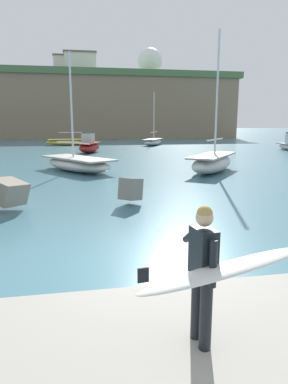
{
  "coord_description": "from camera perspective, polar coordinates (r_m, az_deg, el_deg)",
  "views": [
    {
      "loc": [
        -1.43,
        -7.14,
        2.95
      ],
      "look_at": [
        -0.01,
        0.5,
        1.4
      ],
      "focal_mm": 32.26,
      "sensor_mm": 36.0,
      "label": 1
    }
  ],
  "objects": [
    {
      "name": "boat_mid_left",
      "position": [
        48.65,
        -12.31,
        8.12
      ],
      "size": [
        6.09,
        2.26,
        6.13
      ],
      "color": "#EAC64C",
      "rests_on": "ground"
    },
    {
      "name": "walkway_path",
      "position": [
        4.47,
        12.23,
        -28.35
      ],
      "size": [
        48.0,
        4.4,
        0.24
      ],
      "primitive_type": "cube",
      "color": "#9E998E",
      "rests_on": "ground"
    },
    {
      "name": "boat_near_left",
      "position": [
        35.88,
        -9.05,
        7.53
      ],
      "size": [
        2.99,
        4.42,
        2.08
      ],
      "color": "maroon",
      "rests_on": "ground"
    },
    {
      "name": "surfer_with_board",
      "position": [
        4.22,
        10.79,
        -12.32
      ],
      "size": [
        2.12,
        1.26,
        1.78
      ],
      "color": "black",
      "rests_on": "walkway_path"
    },
    {
      "name": "boat_mid_centre",
      "position": [
        47.58,
        1.5,
        8.34
      ],
      "size": [
        4.2,
        6.04,
        7.09
      ],
      "color": "beige",
      "rests_on": "ground"
    },
    {
      "name": "radar_dome",
      "position": [
        92.68,
        1.0,
        20.16
      ],
      "size": [
        6.19,
        6.19,
        8.75
      ],
      "color": "silver",
      "rests_on": "headland_bluff"
    },
    {
      "name": "ground_plane",
      "position": [
        7.86,
        0.77,
        -10.77
      ],
      "size": [
        400.0,
        400.0,
        0.0
      ],
      "primitive_type": "plane",
      "color": "#42707F"
    },
    {
      "name": "boat_mid_right",
      "position": [
        21.54,
        11.25,
        4.83
      ],
      "size": [
        4.94,
        5.72,
        8.33
      ],
      "color": "beige",
      "rests_on": "ground"
    },
    {
      "name": "headland_bluff",
      "position": [
        82.78,
        -14.39,
        13.34
      ],
      "size": [
        73.58,
        34.86,
        12.77
      ],
      "color": "#847056",
      "rests_on": "ground"
    },
    {
      "name": "breakwater_jetty",
      "position": [
        9.04,
        -9.08,
        -1.94
      ],
      "size": [
        30.54,
        7.8,
        2.14
      ],
      "color": "slate",
      "rests_on": "ground"
    },
    {
      "name": "station_building_east",
      "position": [
        77.53,
        -10.52,
        20.01
      ],
      "size": [
        6.59,
        7.27,
        4.33
      ],
      "color": "silver",
      "rests_on": "headland_bluff"
    },
    {
      "name": "station_building_central",
      "position": [
        79.87,
        -12.94,
        19.57
      ],
      "size": [
        4.65,
        6.01,
        4.1
      ],
      "color": "silver",
      "rests_on": "headland_bluff"
    },
    {
      "name": "boat_far_left",
      "position": [
        21.99,
        -10.93,
        4.66
      ],
      "size": [
        5.15,
        6.31,
        7.17
      ],
      "color": "beige",
      "rests_on": "ground"
    }
  ]
}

